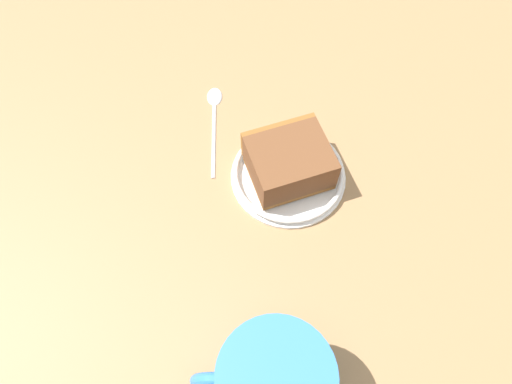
{
  "coord_description": "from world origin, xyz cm",
  "views": [
    {
      "loc": [
        -5.8,
        -22.78,
        47.66
      ],
      "look_at": [
        -6.98,
        1.4,
        3.0
      ],
      "focal_mm": 32.4,
      "sensor_mm": 36.0,
      "label": 1
    }
  ],
  "objects_px": {
    "cake_slice": "(289,161)",
    "tea_mug": "(273,382)",
    "small_plate": "(288,174)",
    "teaspoon": "(214,110)"
  },
  "relations": [
    {
      "from": "teaspoon",
      "to": "tea_mug",
      "type": "bearing_deg",
      "value": -75.46
    },
    {
      "from": "cake_slice",
      "to": "teaspoon",
      "type": "height_order",
      "value": "cake_slice"
    },
    {
      "from": "small_plate",
      "to": "cake_slice",
      "type": "bearing_deg",
      "value": 111.82
    },
    {
      "from": "teaspoon",
      "to": "small_plate",
      "type": "bearing_deg",
      "value": -43.8
    },
    {
      "from": "cake_slice",
      "to": "tea_mug",
      "type": "xyz_separation_m",
      "value": [
        -0.01,
        -0.24,
        0.01
      ]
    },
    {
      "from": "small_plate",
      "to": "tea_mug",
      "type": "distance_m",
      "value": 0.24
    },
    {
      "from": "cake_slice",
      "to": "small_plate",
      "type": "bearing_deg",
      "value": -68.18
    },
    {
      "from": "small_plate",
      "to": "teaspoon",
      "type": "distance_m",
      "value": 0.13
    },
    {
      "from": "cake_slice",
      "to": "teaspoon",
      "type": "xyz_separation_m",
      "value": [
        -0.1,
        0.09,
        -0.03
      ]
    },
    {
      "from": "tea_mug",
      "to": "cake_slice",
      "type": "bearing_deg",
      "value": 87.28
    }
  ]
}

